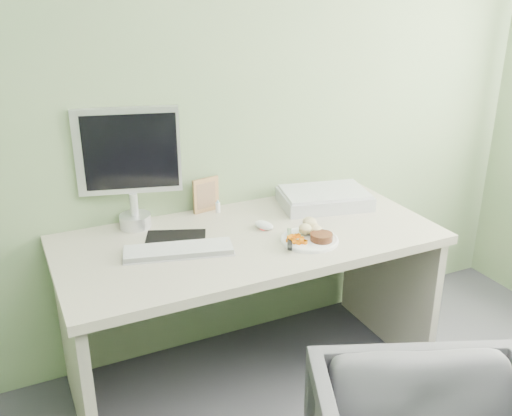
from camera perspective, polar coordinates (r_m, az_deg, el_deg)
name	(u,v)px	position (r m, az deg, el deg)	size (l,w,h in m)	color
wall_back	(213,74)	(2.56, -4.31, 13.20)	(3.50, 3.50, 0.00)	gray
desk	(250,274)	(2.49, -0.62, -6.60)	(1.60, 0.75, 0.73)	beige
plate	(309,240)	(2.37, 5.37, -3.19)	(0.24, 0.24, 0.01)	white
steak	(322,237)	(2.35, 6.57, -2.90)	(0.09, 0.09, 0.03)	black
potato_pile	(310,227)	(2.40, 5.47, -1.86)	(0.11, 0.08, 0.06)	tan
carrot_heap	(298,238)	(2.32, 4.18, -3.00)	(0.06, 0.05, 0.04)	orange
steak_knife	(290,241)	(2.30, 3.39, -3.36)	(0.11, 0.19, 0.01)	silver
mousepad	(175,241)	(2.38, -8.07, -3.26)	(0.25, 0.22, 0.00)	black
keyboard	(179,250)	(2.27, -7.75, -4.16)	(0.42, 0.13, 0.02)	white
computer_mouse	(264,225)	(2.47, 0.80, -1.73)	(0.05, 0.10, 0.03)	white
photo_frame	(206,195)	(2.64, -5.04, 1.32)	(0.13, 0.02, 0.16)	#956345
eyedrop_bottle	(218,206)	(2.64, -3.83, 0.15)	(0.02, 0.02, 0.06)	white
scanner	(324,199)	(2.74, 6.84, 0.91)	(0.41, 0.27, 0.06)	silver
monitor	(129,161)	(2.46, -12.56, 4.57)	(0.43, 0.17, 0.52)	silver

